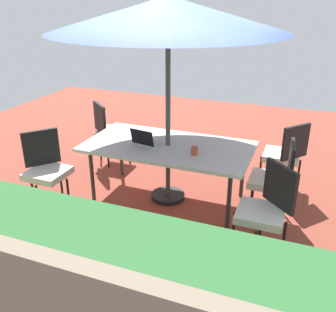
% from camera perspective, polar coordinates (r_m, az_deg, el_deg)
% --- Properties ---
extents(ground_plane, '(10.00, 10.00, 0.02)m').
position_cam_1_polar(ground_plane, '(5.09, -0.00, -6.39)').
color(ground_plane, brown).
extents(hedge_row, '(6.30, 0.78, 1.10)m').
position_cam_1_polar(hedge_row, '(3.05, -17.65, -18.12)').
color(hedge_row, '#2D6633').
rests_on(hedge_row, ground_plane).
extents(dining_table, '(2.09, 1.10, 0.76)m').
position_cam_1_polar(dining_table, '(4.77, -0.00, 1.15)').
color(dining_table, silver).
rests_on(dining_table, ground_plane).
extents(patio_umbrella, '(2.70, 2.70, 2.49)m').
position_cam_1_polar(patio_umbrella, '(4.42, -0.00, 20.42)').
color(patio_umbrella, '#4C4C4C').
rests_on(patio_umbrella, ground_plane).
extents(chair_southwest, '(0.58, 0.58, 0.98)m').
position_cam_1_polar(chair_southwest, '(5.29, 17.21, 0.48)').
color(chair_southwest, silver).
rests_on(chair_southwest, ground_plane).
extents(chair_northwest, '(0.59, 0.59, 0.98)m').
position_cam_1_polar(chair_northwest, '(3.93, 14.54, -7.44)').
color(chair_northwest, silver).
rests_on(chair_northwest, ground_plane).
extents(chair_southeast, '(0.58, 0.59, 0.98)m').
position_cam_1_polar(chair_southeast, '(6.00, -8.76, 4.01)').
color(chair_southeast, silver).
rests_on(chair_southeast, ground_plane).
extents(chair_west, '(0.48, 0.47, 0.98)m').
position_cam_1_polar(chair_west, '(4.57, 15.87, -3.01)').
color(chair_west, silver).
rests_on(chair_west, ground_plane).
extents(chair_northeast, '(0.59, 0.58, 0.98)m').
position_cam_1_polar(chair_northeast, '(4.88, -17.89, -1.55)').
color(chair_northeast, silver).
rests_on(chair_northeast, ground_plane).
extents(laptop, '(0.36, 0.29, 0.21)m').
position_cam_1_polar(laptop, '(4.76, -3.45, 2.29)').
color(laptop, '#B7B7BC').
rests_on(laptop, dining_table).
extents(cup, '(0.08, 0.08, 0.10)m').
position_cam_1_polar(cup, '(4.46, 3.98, 0.80)').
color(cup, '#CC4C33').
rests_on(cup, dining_table).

